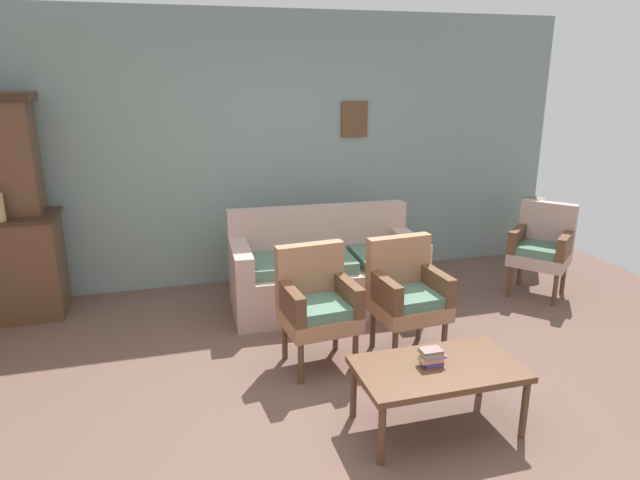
{
  "coord_description": "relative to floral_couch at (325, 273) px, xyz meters",
  "views": [
    {
      "loc": [
        -1.06,
        -3.03,
        2.13
      ],
      "look_at": [
        0.1,
        1.06,
        0.85
      ],
      "focal_mm": 31.69,
      "sensor_mm": 36.0,
      "label": 1
    }
  ],
  "objects": [
    {
      "name": "wingback_chair_by_fireplace",
      "position": [
        2.11,
        -0.29,
        0.17
      ],
      "size": [
        0.71,
        0.71,
        0.9
      ],
      "color": "tan",
      "rests_on": "ground"
    },
    {
      "name": "floral_couch",
      "position": [
        0.0,
        0.0,
        0.0
      ],
      "size": [
        1.76,
        0.87,
        0.9
      ],
      "color": "tan",
      "rests_on": "ground"
    },
    {
      "name": "armchair_row_middle",
      "position": [
        0.35,
        -1.03,
        0.17
      ],
      "size": [
        0.56,
        0.53,
        0.9
      ],
      "color": "#9E6B4C",
      "rests_on": "ground"
    },
    {
      "name": "armchair_by_doorway",
      "position": [
        -0.37,
        -1.03,
        0.17
      ],
      "size": [
        0.56,
        0.53,
        0.9
      ],
      "color": "#9E6B4C",
      "rests_on": "ground"
    },
    {
      "name": "wall_back_with_decor",
      "position": [
        -0.33,
        0.92,
        1.02
      ],
      "size": [
        6.4,
        0.09,
        2.7
      ],
      "color": "gray",
      "rests_on": "ground"
    },
    {
      "name": "book_stack_on_table",
      "position": [
        0.09,
        -1.98,
        0.15
      ],
      "size": [
        0.16,
        0.11,
        0.1
      ],
      "color": "#5E43A0",
      "rests_on": "coffee_table"
    },
    {
      "name": "floor_vase_by_wall",
      "position": [
        2.52,
        0.44,
        0.07
      ],
      "size": [
        0.25,
        0.25,
        0.79
      ],
      "primitive_type": "cylinder",
      "color": "#6B664D",
      "rests_on": "ground"
    },
    {
      "name": "ground_plane",
      "position": [
        -0.33,
        -1.71,
        -0.33
      ],
      "size": [
        7.68,
        7.68,
        0.0
      ],
      "primitive_type": "plane",
      "color": "brown"
    },
    {
      "name": "coffee_table",
      "position": [
        0.12,
        -2.01,
        0.05
      ],
      "size": [
        1.0,
        0.56,
        0.42
      ],
      "color": "brown",
      "rests_on": "ground"
    }
  ]
}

